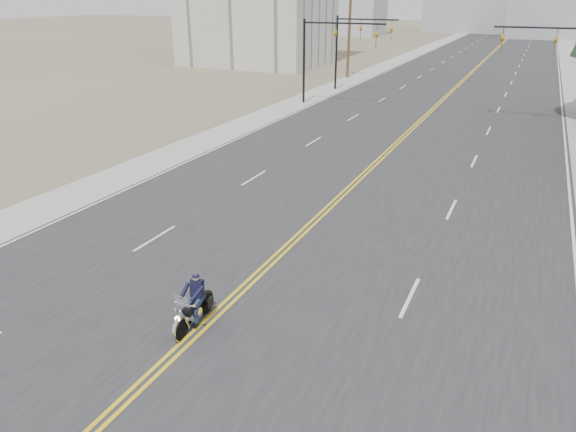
# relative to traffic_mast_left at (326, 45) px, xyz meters

# --- Properties ---
(ground_plane) EXTENTS (400.00, 400.00, 0.00)m
(ground_plane) POSITION_rel_traffic_mast_left_xyz_m (8.98, -32.00, -4.94)
(ground_plane) COLOR #776D56
(ground_plane) RESTS_ON ground
(road) EXTENTS (20.00, 200.00, 0.01)m
(road) POSITION_rel_traffic_mast_left_xyz_m (8.98, 38.00, -4.93)
(road) COLOR #303033
(road) RESTS_ON ground
(sidewalk_left) EXTENTS (3.00, 200.00, 0.01)m
(sidewalk_left) POSITION_rel_traffic_mast_left_xyz_m (-2.52, 38.00, -4.93)
(sidewalk_left) COLOR #A5A5A0
(sidewalk_left) RESTS_ON ground
(sidewalk_right) EXTENTS (3.00, 200.00, 0.01)m
(sidewalk_right) POSITION_rel_traffic_mast_left_xyz_m (20.48, 38.00, -4.93)
(sidewalk_right) COLOR #A5A5A0
(sidewalk_right) RESTS_ON ground
(traffic_mast_left) EXTENTS (7.10, 0.26, 7.00)m
(traffic_mast_left) POSITION_rel_traffic_mast_left_xyz_m (0.00, 0.00, 0.00)
(traffic_mast_left) COLOR black
(traffic_mast_left) RESTS_ON ground
(traffic_mast_right) EXTENTS (7.10, 0.26, 7.00)m
(traffic_mast_right) POSITION_rel_traffic_mast_left_xyz_m (17.95, 0.00, 0.00)
(traffic_mast_right) COLOR black
(traffic_mast_right) RESTS_ON ground
(traffic_mast_far) EXTENTS (6.10, 0.26, 7.00)m
(traffic_mast_far) POSITION_rel_traffic_mast_left_xyz_m (-0.33, 8.00, -0.06)
(traffic_mast_far) COLOR black
(traffic_mast_far) RESTS_ON ground
(utility_pole_left) EXTENTS (2.20, 0.30, 10.50)m
(utility_pole_left) POSITION_rel_traffic_mast_left_xyz_m (-3.52, 16.00, 0.54)
(utility_pole_left) COLOR brown
(utility_pole_left) RESTS_ON ground
(haze_bldg_b) EXTENTS (18.00, 14.00, 14.00)m
(haze_bldg_b) POSITION_rel_traffic_mast_left_xyz_m (16.98, 93.00, 2.06)
(haze_bldg_b) COLOR #ADB2B7
(haze_bldg_b) RESTS_ON ground
(motorcyclist) EXTENTS (0.99, 2.03, 1.54)m
(motorcyclist) POSITION_rel_traffic_mast_left_xyz_m (8.69, -32.10, -4.17)
(motorcyclist) COLOR black
(motorcyclist) RESTS_ON ground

